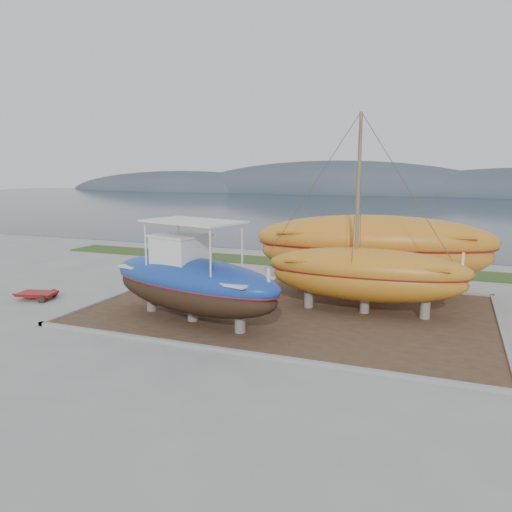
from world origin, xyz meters
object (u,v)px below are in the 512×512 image
at_px(orange_bare_hull, 372,256).
at_px(red_trailer, 37,296).
at_px(orange_sailboat, 368,215).
at_px(white_dinghy, 186,275).
at_px(blue_caique, 192,271).

relative_size(orange_bare_hull, red_trailer, 4.62).
distance_m(orange_sailboat, red_trailer, 16.95).
xyz_separation_m(white_dinghy, red_trailer, (-5.70, -5.25, -0.51)).
distance_m(white_dinghy, red_trailer, 7.77).
height_order(orange_bare_hull, red_trailer, orange_bare_hull).
distance_m(blue_caique, orange_bare_hull, 10.07).
height_order(blue_caique, red_trailer, blue_caique).
xyz_separation_m(orange_sailboat, red_trailer, (-15.99, -3.57, -4.36)).
xyz_separation_m(orange_sailboat, orange_bare_hull, (-0.27, 3.71, -2.46)).
xyz_separation_m(blue_caique, white_dinghy, (-3.53, 5.67, -1.56)).
distance_m(blue_caique, red_trailer, 9.47).
distance_m(orange_sailboat, orange_bare_hull, 4.46).
bearing_deg(white_dinghy, orange_sailboat, -9.53).
xyz_separation_m(white_dinghy, orange_bare_hull, (10.02, 2.03, 1.39)).
bearing_deg(orange_sailboat, white_dinghy, 169.17).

